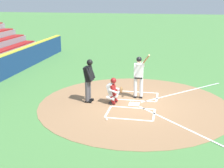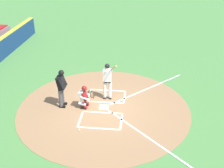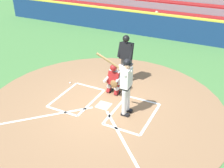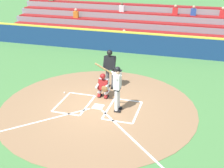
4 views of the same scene
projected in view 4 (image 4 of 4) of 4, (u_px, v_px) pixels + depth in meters
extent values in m
plane|color=#4C8442|center=(98.00, 107.00, 12.04)|extent=(120.00, 120.00, 0.00)
cylinder|color=#99704C|center=(98.00, 107.00, 12.03)|extent=(8.00, 8.00, 0.01)
cube|color=white|center=(98.00, 107.00, 12.03)|extent=(0.44, 0.44, 0.01)
cube|color=white|center=(128.00, 100.00, 12.55)|extent=(1.20, 0.08, 0.01)
cube|color=white|center=(117.00, 121.00, 10.97)|extent=(1.20, 0.08, 0.01)
cube|color=white|center=(109.00, 108.00, 11.91)|extent=(0.08, 1.80, 0.01)
cube|color=white|center=(138.00, 112.00, 11.60)|extent=(0.08, 1.80, 0.01)
cube|color=white|center=(82.00, 94.00, 13.09)|extent=(1.20, 0.08, 0.01)
cube|color=white|center=(65.00, 113.00, 11.51)|extent=(1.20, 0.08, 0.01)
cube|color=white|center=(88.00, 105.00, 12.14)|extent=(0.08, 1.80, 0.01)
cube|color=white|center=(61.00, 101.00, 12.45)|extent=(0.08, 1.80, 0.01)
cube|color=white|center=(25.00, 125.00, 10.73)|extent=(3.73, 3.73, 0.01)
cube|color=white|center=(138.00, 144.00, 9.65)|extent=(3.73, 3.73, 0.01)
cylinder|color=white|center=(118.00, 98.00, 11.67)|extent=(0.15, 0.15, 0.84)
cube|color=black|center=(119.00, 108.00, 11.84)|extent=(0.26, 0.13, 0.09)
cylinder|color=white|center=(116.00, 101.00, 11.44)|extent=(0.15, 0.15, 0.84)
cube|color=black|center=(117.00, 111.00, 11.62)|extent=(0.26, 0.13, 0.09)
cube|color=black|center=(117.00, 89.00, 11.36)|extent=(0.23, 0.34, 0.10)
cube|color=white|center=(117.00, 81.00, 11.24)|extent=(0.25, 0.40, 0.60)
sphere|color=tan|center=(118.00, 71.00, 11.07)|extent=(0.21, 0.21, 0.21)
sphere|color=black|center=(117.00, 70.00, 11.04)|extent=(0.23, 0.23, 0.23)
cube|color=black|center=(120.00, 71.00, 11.03)|extent=(0.11, 0.17, 0.02)
cylinder|color=white|center=(116.00, 74.00, 11.15)|extent=(0.43, 0.10, 0.21)
cylinder|color=white|center=(115.00, 76.00, 10.96)|extent=(0.27, 0.10, 0.29)
cylinder|color=#AD7F4C|center=(105.00, 69.00, 10.81)|extent=(0.68, 0.38, 0.53)
cylinder|color=#AD7F4C|center=(114.00, 74.00, 10.97)|extent=(0.10, 0.10, 0.08)
cube|color=black|center=(107.00, 97.00, 12.76)|extent=(0.15, 0.27, 0.09)
cube|color=maroon|center=(106.00, 94.00, 12.66)|extent=(0.15, 0.25, 0.37)
cylinder|color=silver|center=(107.00, 92.00, 12.72)|extent=(0.19, 0.38, 0.21)
cube|color=black|center=(100.00, 96.00, 12.87)|extent=(0.15, 0.27, 0.09)
cube|color=maroon|center=(99.00, 93.00, 12.78)|extent=(0.15, 0.25, 0.37)
cylinder|color=silver|center=(100.00, 90.00, 12.83)|extent=(0.19, 0.38, 0.21)
cube|color=silver|center=(104.00, 84.00, 12.64)|extent=(0.44, 0.40, 0.52)
cube|color=maroon|center=(103.00, 85.00, 12.55)|extent=(0.44, 0.26, 0.46)
sphere|color=brown|center=(103.00, 76.00, 12.43)|extent=(0.21, 0.21, 0.21)
sphere|color=maroon|center=(103.00, 76.00, 12.41)|extent=(0.24, 0.24, 0.24)
cylinder|color=silver|center=(106.00, 86.00, 12.44)|extent=(0.14, 0.46, 0.20)
cylinder|color=silver|center=(98.00, 85.00, 12.58)|extent=(0.14, 0.46, 0.20)
ellipsoid|color=brown|center=(104.00, 89.00, 12.28)|extent=(0.29, 0.13, 0.28)
cylinder|color=#4C4C51|center=(113.00, 78.00, 13.54)|extent=(0.16, 0.16, 0.86)
cube|color=black|center=(113.00, 87.00, 13.69)|extent=(0.14, 0.28, 0.09)
cylinder|color=#4C4C51|center=(108.00, 77.00, 13.62)|extent=(0.16, 0.16, 0.86)
cube|color=black|center=(107.00, 87.00, 13.77)|extent=(0.14, 0.28, 0.09)
cube|color=black|center=(110.00, 63.00, 13.25)|extent=(0.45, 0.38, 0.66)
sphere|color=brown|center=(110.00, 53.00, 13.02)|extent=(0.22, 0.22, 0.22)
sphere|color=black|center=(110.00, 53.00, 12.99)|extent=(0.25, 0.25, 0.25)
cylinder|color=black|center=(115.00, 63.00, 13.09)|extent=(0.11, 0.29, 0.56)
cylinder|color=black|center=(104.00, 62.00, 13.23)|extent=(0.11, 0.29, 0.56)
sphere|color=white|center=(64.00, 93.00, 13.18)|extent=(0.07, 0.07, 0.07)
cube|color=navy|center=(137.00, 43.00, 18.36)|extent=(22.00, 0.36, 1.25)
cube|color=yellow|center=(137.00, 33.00, 18.09)|extent=(22.00, 0.32, 0.06)
cube|color=gray|center=(140.00, 45.00, 19.42)|extent=(20.00, 0.85, 0.45)
cube|color=maroon|center=(140.00, 41.00, 19.31)|extent=(19.60, 0.72, 0.08)
cube|color=gray|center=(142.00, 38.00, 20.07)|extent=(20.00, 0.85, 0.90)
cube|color=maroon|center=(142.00, 31.00, 19.88)|extent=(19.60, 0.72, 0.08)
cube|color=gray|center=(145.00, 32.00, 20.73)|extent=(20.00, 0.85, 1.35)
cube|color=maroon|center=(145.00, 22.00, 20.44)|extent=(19.60, 0.72, 0.08)
cube|color=gray|center=(147.00, 27.00, 21.38)|extent=(20.00, 0.85, 1.80)
cube|color=maroon|center=(148.00, 13.00, 21.00)|extent=(19.60, 0.72, 0.08)
cube|color=gray|center=(149.00, 21.00, 22.04)|extent=(20.00, 0.85, 2.25)
cube|color=maroon|center=(150.00, 5.00, 21.56)|extent=(19.60, 0.72, 0.08)
cube|color=red|center=(222.00, 13.00, 19.55)|extent=(0.36, 0.22, 0.46)
sphere|color=beige|center=(223.00, 8.00, 19.41)|extent=(0.20, 0.20, 0.20)
cube|color=#284C9E|center=(193.00, 12.00, 20.03)|extent=(0.36, 0.22, 0.46)
sphere|color=tan|center=(194.00, 7.00, 19.90)|extent=(0.20, 0.20, 0.20)
cube|color=red|center=(175.00, 11.00, 20.35)|extent=(0.36, 0.22, 0.46)
sphere|color=tan|center=(176.00, 6.00, 20.21)|extent=(0.20, 0.20, 0.20)
cube|color=orange|center=(124.00, 36.00, 19.43)|extent=(0.36, 0.22, 0.46)
sphere|color=beige|center=(124.00, 31.00, 19.29)|extent=(0.20, 0.20, 0.20)
cube|color=white|center=(122.00, 8.00, 21.34)|extent=(0.36, 0.22, 0.46)
sphere|color=brown|center=(122.00, 4.00, 21.20)|extent=(0.20, 0.20, 0.20)
cube|color=orange|center=(76.00, 14.00, 21.61)|extent=(0.36, 0.22, 0.46)
sphere|color=beige|center=(76.00, 10.00, 21.47)|extent=(0.20, 0.20, 0.20)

